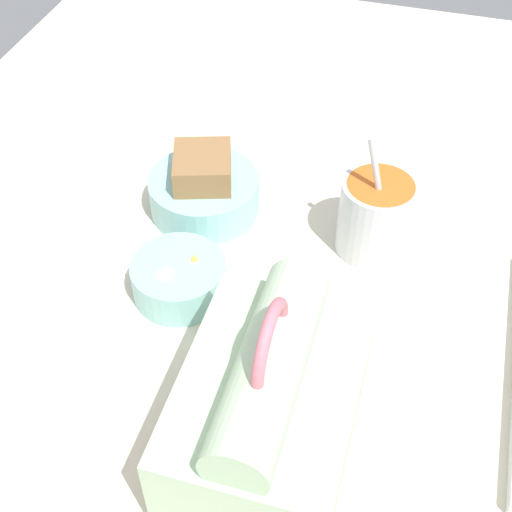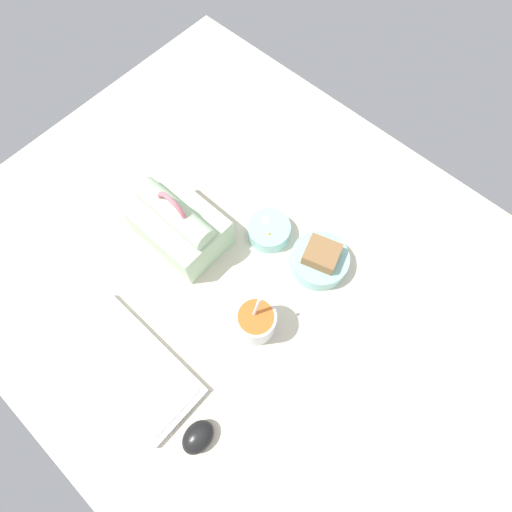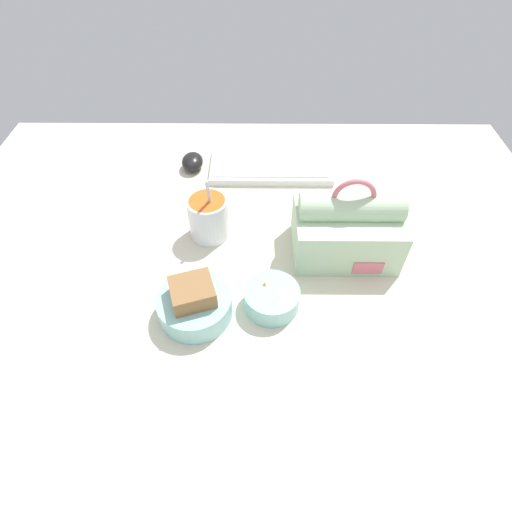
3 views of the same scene
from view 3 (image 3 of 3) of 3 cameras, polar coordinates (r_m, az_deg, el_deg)
The scene contains 7 objects.
desk_surface at distance 82.13cm, azimuth -0.74°, elevation -1.49°, with size 140.00×110.00×2.00cm.
keyboard at distance 105.03cm, azimuth 2.15°, elevation 12.78°, with size 30.79×14.76×2.10cm.
lunch_bag at distance 81.40cm, azimuth 12.83°, elevation 3.88°, with size 20.72×14.82×18.26cm.
soup_cup at distance 84.48cm, azimuth -6.79°, elevation 5.57°, with size 8.48×8.48×15.61cm.
bento_bowl_sandwich at distance 72.26cm, azimuth -8.77°, elevation -6.71°, with size 13.30×13.30×8.16cm.
bento_bowl_snacks at distance 73.20cm, azimuth 2.23°, elevation -5.95°, with size 10.19×10.19×5.07cm.
computer_mouse at distance 106.03cm, azimuth -9.08°, elevation 13.15°, with size 5.38×6.98×3.83cm.
Camera 3 is at (1.47, -53.53, 63.27)cm, focal length 28.00 mm.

